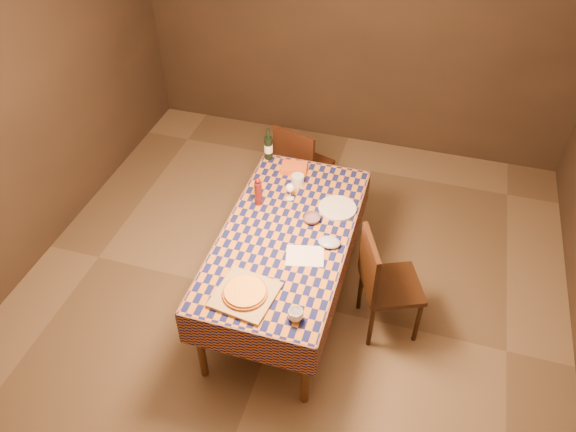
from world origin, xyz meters
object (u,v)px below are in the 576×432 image
Objects in this scene: chair_far at (300,164)px; chair_right at (382,280)px; dining_table at (286,241)px; bowl at (311,219)px; pizza at (245,292)px; white_plate at (337,208)px; cutting_board at (245,295)px; wine_bottle at (268,147)px.

chair_right is (0.96, -1.21, 0.00)m from chair_far.
chair_far is at bearing 100.34° from dining_table.
chair_far is (-0.36, 0.99, -0.27)m from bowl.
pizza is at bearing -143.40° from chair_right.
dining_table is 0.25m from bowl.
bowl is (0.23, 0.84, -0.02)m from pizza.
chair_right reaches higher than dining_table.
chair_right is at bearing -51.56° from chair_far.
chair_far reaches higher than white_plate.
dining_table is 6.25× the size of white_plate.
cutting_board reaches higher than white_plate.
pizza reaches higher than white_plate.
dining_table is at bearing 82.27° from cutting_board.
wine_bottle reaches higher than bowl.
pizza is (-0.00, 0.00, 0.03)m from cutting_board.
white_plate is (0.30, 0.38, 0.08)m from dining_table.
chair_right is (0.83, 0.62, -0.26)m from cutting_board.
bowl is (0.23, 0.84, 0.01)m from cutting_board.
pizza is 1.86m from chair_far.
cutting_board is at bearing 0.00° from pizza.
wine_bottle reaches higher than chair_far.
chair_far reaches higher than pizza.
white_plate is at bearing 69.13° from cutting_board.
pizza is 1.30× the size of white_plate.
chair_right is at bearing -2.28° from dining_table.
white_plate is at bearing -57.23° from chair_far.
dining_table is at bearing -127.69° from bowl.
pizza is at bearing -110.87° from white_plate.
white_plate is (0.39, 1.02, -0.03)m from pizza.
pizza is 0.41× the size of chair_far.
white_plate is 0.32× the size of chair_right.
wine_bottle reaches higher than dining_table.
chair_far is at bearing 128.44° from chair_right.
dining_table is 1.21m from chair_far.
chair_far is (-0.13, 1.83, -0.26)m from cutting_board.
chair_right is (0.75, -0.03, -0.17)m from dining_table.
pizza is at bearing 180.00° from cutting_board.
chair_right is (1.16, -0.89, -0.36)m from wine_bottle.
pizza is 1.10m from white_plate.
wine_bottle is 1.51m from chair_right.
wine_bottle is (-0.56, 0.68, 0.09)m from bowl.
white_plate is at bearing 137.51° from chair_right.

